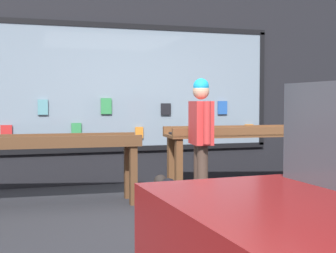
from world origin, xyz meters
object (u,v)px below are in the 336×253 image
Objects in this scene: small_dog at (167,187)px; display_table_right at (244,140)px; display_table_left at (50,150)px; person_browsing at (201,132)px.

display_table_right is at bearing -74.98° from small_dog.
small_dog is at bearing -155.04° from display_table_right.
display_table_right is at bearing -0.01° from display_table_left.
person_browsing reaches higher than small_dog.
display_table_right is 0.98m from person_browsing.
small_dog is (-0.48, -0.12, -0.65)m from person_browsing.
display_table_right is (2.65, -0.00, 0.05)m from display_table_left.
display_table_left is 1.89m from person_browsing.
display_table_right is 4.04× the size of small_dog.
person_browsing is 2.87× the size of small_dog.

